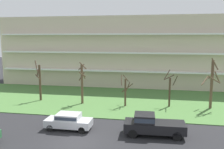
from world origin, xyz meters
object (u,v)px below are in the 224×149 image
Objects in this scene: tree_left at (82,82)px; tree_center at (125,91)px; sedan_silver_center_right at (69,121)px; tree_far_left at (40,81)px; tree_right at (170,89)px; tree_far_right at (212,83)px; pickup_black_center_left at (152,124)px.

tree_center is (5.75, -0.13, -0.87)m from tree_left.
sedan_silver_center_right is (-4.38, -8.77, -1.19)m from tree_center.
tree_far_left is 12.05m from tree_center.
tree_right is 0.74× the size of tree_far_right.
tree_left reaches higher than tree_center.
tree_far_right is 1.16× the size of pickup_black_center_left.
sedan_silver_center_right is at bearing -116.53° from tree_center.
tree_right is at bearing -104.27° from pickup_black_center_left.
tree_left is (6.26, -0.52, 0.20)m from tree_far_left.
tree_far_right is at bearing -147.56° from sedan_silver_center_right.
sedan_silver_center_right is at bearing -2.10° from pickup_black_center_left.
tree_center is at bearing -175.90° from tree_far_right.
pickup_black_center_left is at bearing -43.99° from tree_left.
tree_center is (12.01, -0.65, -0.67)m from tree_far_left.
tree_right is 9.83m from pickup_black_center_left.
tree_right is at bearing 7.72° from tree_center.
pickup_black_center_left reaches higher than sedan_silver_center_right.
tree_far_right reaches higher than sedan_silver_center_right.
sedan_silver_center_right is (-7.85, 0.01, -0.14)m from pickup_black_center_left.
tree_center is at bearing -1.30° from tree_left.
pickup_black_center_left is (15.49, -9.43, -1.72)m from tree_far_left.
pickup_black_center_left is 7.85m from sedan_silver_center_right.
tree_left is 9.24m from sedan_silver_center_right.
tree_right is 13.82m from sedan_silver_center_right.
tree_left is 11.33m from tree_right.
tree_far_left reaches higher than sedan_silver_center_right.
tree_right reaches higher than tree_center.
tree_far_right reaches higher than tree_center.
tree_center is 0.76× the size of pickup_black_center_left.
tree_far_left reaches higher than pickup_black_center_left.
tree_far_right is at bearing -128.36° from pickup_black_center_left.
tree_left is at bearing 178.70° from tree_center.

